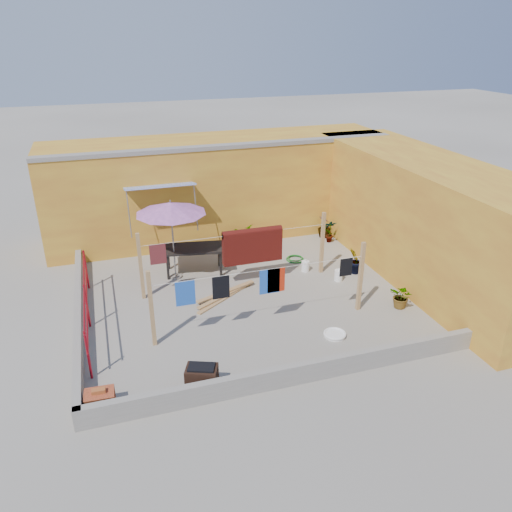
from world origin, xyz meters
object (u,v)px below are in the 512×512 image
water_jug_a (305,266)px  water_jug_b (338,275)px  brazier (202,378)px  white_basin (335,334)px  plant_back_a (241,236)px  green_hose (295,259)px  patio_umbrella (171,208)px  outdoor_table (194,250)px  brick_stack (100,401)px

water_jug_a → water_jug_b: 1.05m
brazier → white_basin: 3.37m
plant_back_a → green_hose: bearing=-47.1°
water_jug_a → water_jug_b: water_jug_b is taller
patio_umbrella → outdoor_table: size_ratio=1.27×
patio_umbrella → green_hose: (3.62, 0.07, -2.00)m
water_jug_a → water_jug_b: bearing=-52.4°
brazier → green_hose: bearing=51.8°
water_jug_a → brazier: bearing=-133.1°
outdoor_table → brick_stack: size_ratio=3.25×
outdoor_table → water_jug_a: outdoor_table is taller
outdoor_table → brick_stack: outdoor_table is taller
white_basin → plant_back_a: size_ratio=0.67×
brazier → green_hose: (3.92, 4.98, -0.23)m
water_jug_a → water_jug_b: size_ratio=0.99×
brick_stack → patio_umbrella: bearing=66.1°
outdoor_table → white_basin: 4.86m
brick_stack → water_jug_a: (5.80, 4.19, -0.04)m
patio_umbrella → water_jug_b: bearing=-20.1°
brazier → plant_back_a: plant_back_a is taller
water_jug_b → brick_stack: bearing=-152.4°
patio_umbrella → plant_back_a: bearing=32.1°
brick_stack → water_jug_a: brick_stack is taller
patio_umbrella → brick_stack: bearing=-113.9°
green_hose → patio_umbrella: bearing=-179.0°
brazier → water_jug_a: brazier is taller
brazier → water_jug_a: 5.74m
brick_stack → green_hose: bearing=40.6°
plant_back_a → water_jug_b: bearing=-57.4°
outdoor_table → water_jug_b: size_ratio=5.01×
brazier → white_basin: (3.24, 0.88, -0.22)m
water_jug_a → green_hose: 0.80m
brazier → water_jug_b: (4.56, 3.36, -0.10)m
white_basin → brick_stack: bearing=-170.2°
brick_stack → brazier: 1.88m
brazier → water_jug_b: bearing=36.4°
green_hose → white_basin: bearing=-99.4°
plant_back_a → brick_stack: bearing=-125.3°
white_basin → green_hose: white_basin is taller
water_jug_b → outdoor_table: bearing=155.2°
brick_stack → brazier: size_ratio=0.78×
water_jug_b → green_hose: 1.75m
green_hose → plant_back_a: bearing=132.9°
patio_umbrella → water_jug_a: size_ratio=6.40×
brazier → green_hose: 6.34m
outdoor_table → water_jug_b: (3.69, -1.70, -0.55)m
plant_back_a → brazier: bearing=-112.4°
water_jug_b → green_hose: water_jug_b is taller
plant_back_a → white_basin: bearing=-83.6°
brick_stack → water_jug_b: size_ratio=1.54×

